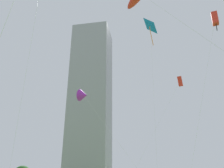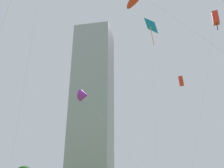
# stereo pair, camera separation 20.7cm
# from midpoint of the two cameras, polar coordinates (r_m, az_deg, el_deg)

# --- Properties ---
(kite_flying_0) EXTENTS (7.80, 9.11, 23.71)m
(kite_flying_0) POSITION_cam_midpoint_polar(r_m,az_deg,el_deg) (35.96, 23.17, 13.94)
(kite_flying_0) COLOR silver
(kite_flying_0) RESTS_ON ground
(kite_flying_5) EXTENTS (2.62, 11.80, 29.02)m
(kite_flying_5) POSITION_cam_midpoint_polar(r_m,az_deg,el_deg) (43.58, 9.34, 12.97)
(kite_flying_5) COLOR silver
(kite_flying_5) RESTS_ON ground
(kite_flying_6) EXTENTS (11.60, 2.93, 20.65)m
(kite_flying_6) POSITION_cam_midpoint_polar(r_m,az_deg,el_deg) (44.71, 15.95, 0.62)
(kite_flying_6) COLOR silver
(kite_flying_6) RESTS_ON ground
(kite_flying_7) EXTENTS (11.26, 1.76, 15.23)m
(kite_flying_7) POSITION_cam_midpoint_polar(r_m,az_deg,el_deg) (34.69, -6.37, -2.65)
(kite_flying_7) COLOR silver
(kite_flying_7) RESTS_ON ground
(distant_highrise_1) EXTENTS (27.47, 25.45, 106.18)m
(distant_highrise_1) POSITION_cam_midpoint_polar(r_m,az_deg,el_deg) (153.24, -4.57, -4.37)
(distant_highrise_1) COLOR #939399
(distant_highrise_1) RESTS_ON ground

